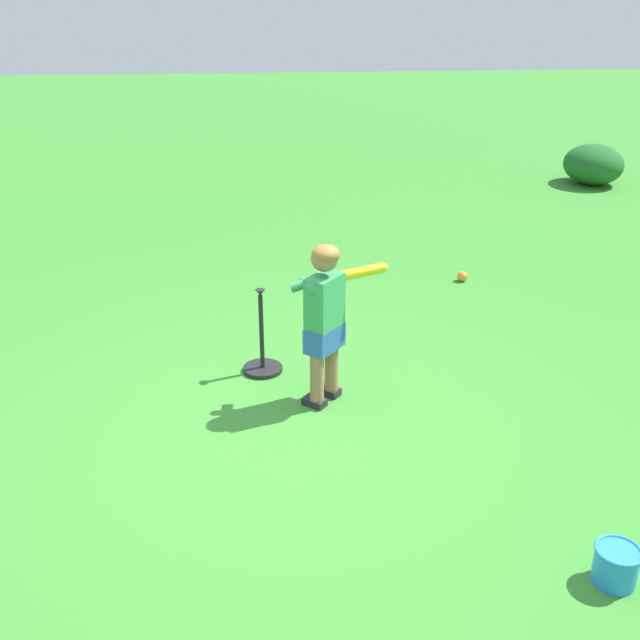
{
  "coord_description": "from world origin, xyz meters",
  "views": [
    {
      "loc": [
        -0.2,
        -3.98,
        2.54
      ],
      "look_at": [
        0.23,
        0.66,
        0.45
      ],
      "focal_mm": 42.71,
      "sensor_mm": 36.0,
      "label": 1
    }
  ],
  "objects_px": {
    "batting_tee": "(262,358)",
    "toy_bucket": "(616,565)",
    "play_ball_behind_batter": "(462,276)",
    "child_batter": "(325,310)"
  },
  "relations": [
    {
      "from": "child_batter",
      "to": "play_ball_behind_batter",
      "type": "relative_size",
      "value": 11.28
    },
    {
      "from": "child_batter",
      "to": "play_ball_behind_batter",
      "type": "distance_m",
      "value": 2.59
    },
    {
      "from": "batting_tee",
      "to": "toy_bucket",
      "type": "height_order",
      "value": "batting_tee"
    },
    {
      "from": "batting_tee",
      "to": "play_ball_behind_batter",
      "type": "bearing_deg",
      "value": 40.4
    },
    {
      "from": "batting_tee",
      "to": "toy_bucket",
      "type": "relative_size",
      "value": 2.87
    },
    {
      "from": "play_ball_behind_batter",
      "to": "batting_tee",
      "type": "height_order",
      "value": "batting_tee"
    },
    {
      "from": "play_ball_behind_batter",
      "to": "toy_bucket",
      "type": "bearing_deg",
      "value": -94.74
    },
    {
      "from": "toy_bucket",
      "to": "play_ball_behind_batter",
      "type": "bearing_deg",
      "value": 85.26
    },
    {
      "from": "batting_tee",
      "to": "toy_bucket",
      "type": "xyz_separation_m",
      "value": [
        1.56,
        -2.23,
        -0.01
      ]
    },
    {
      "from": "batting_tee",
      "to": "toy_bucket",
      "type": "bearing_deg",
      "value": -55.09
    }
  ]
}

